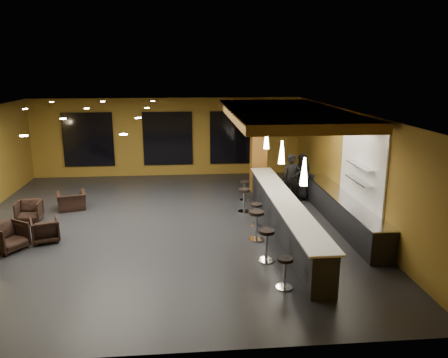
{
  "coord_description": "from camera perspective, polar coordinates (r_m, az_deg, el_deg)",
  "views": [
    {
      "loc": [
        0.77,
        -13.13,
        4.83
      ],
      "look_at": [
        2.0,
        0.5,
        1.3
      ],
      "focal_mm": 35.0,
      "sensor_mm": 36.0,
      "label": 1
    }
  ],
  "objects": [
    {
      "name": "armchair_b",
      "position": [
        13.45,
        -22.33,
        -6.18
      ],
      "size": [
        0.94,
        0.95,
        0.68
      ],
      "primitive_type": "imported",
      "rotation": [
        0.0,
        0.0,
        3.5
      ],
      "color": "black",
      "rests_on": "floor"
    },
    {
      "name": "bar_counter",
      "position": [
        13.2,
        7.77,
        -4.83
      ],
      "size": [
        0.6,
        8.0,
        1.0
      ],
      "primitive_type": "cube",
      "color": "black",
      "rests_on": "floor"
    },
    {
      "name": "wall_shelf_upper",
      "position": [
        13.25,
        17.38,
        1.68
      ],
      "size": [
        0.3,
        1.5,
        0.03
      ],
      "primitive_type": "cube",
      "color": "silver",
      "rests_on": "wall_right"
    },
    {
      "name": "bar_top",
      "position": [
        13.04,
        7.85,
        -2.65
      ],
      "size": [
        0.78,
        8.1,
        0.05
      ],
      "primitive_type": "cube",
      "color": "silver",
      "rests_on": "bar_counter"
    },
    {
      "name": "wall_front",
      "position": [
        7.31,
        -10.9,
        -10.74
      ],
      "size": [
        12.0,
        0.1,
        3.5
      ],
      "primitive_type": "cube",
      "color": "brown",
      "rests_on": "floor"
    },
    {
      "name": "wall_back",
      "position": [
        19.94,
        -7.34,
        5.45
      ],
      "size": [
        12.0,
        0.1,
        3.5
      ],
      "primitive_type": "cube",
      "color": "brown",
      "rests_on": "floor"
    },
    {
      "name": "wall_shelf_lower",
      "position": [
        13.35,
        17.24,
        -0.2
      ],
      "size": [
        0.3,
        1.5,
        0.03
      ],
      "primitive_type": "cube",
      "color": "silver",
      "rests_on": "wall_right"
    },
    {
      "name": "staff_b",
      "position": [
        16.29,
        10.29,
        0.18
      ],
      "size": [
        1.05,
        0.95,
        1.75
      ],
      "primitive_type": "imported",
      "rotation": [
        0.0,
        0.0,
        -0.42
      ],
      "color": "black",
      "rests_on": "floor"
    },
    {
      "name": "ceiling",
      "position": [
        13.22,
        -8.57,
        8.74
      ],
      "size": [
        12.0,
        13.0,
        0.1
      ],
      "primitive_type": "cube",
      "color": "black"
    },
    {
      "name": "bar_stool_4",
      "position": [
        14.85,
        2.64,
        -2.4
      ],
      "size": [
        0.42,
        0.42,
        0.82
      ],
      "rotation": [
        0.0,
        0.0,
        0.15
      ],
      "color": "silver",
      "rests_on": "floor"
    },
    {
      "name": "pendant_2",
      "position": [
        15.6,
        5.57,
        5.25
      ],
      "size": [
        0.2,
        0.2,
        0.7
      ],
      "primitive_type": "cone",
      "color": "white",
      "rests_on": "wood_soffit"
    },
    {
      "name": "tile_backsplash",
      "position": [
        13.5,
        17.6,
        1.67
      ],
      "size": [
        0.06,
        3.2,
        2.4
      ],
      "primitive_type": "cube",
      "color": "white",
      "rests_on": "wall_right"
    },
    {
      "name": "bar_stool_1",
      "position": [
        11.22,
        5.56,
        -8.09
      ],
      "size": [
        0.43,
        0.43,
        0.84
      ],
      "rotation": [
        0.0,
        0.0,
        -0.05
      ],
      "color": "silver",
      "rests_on": "floor"
    },
    {
      "name": "armchair_d",
      "position": [
        16.07,
        -19.29,
        -2.72
      ],
      "size": [
        1.14,
        1.06,
        0.62
      ],
      "primitive_type": "imported",
      "rotation": [
        0.0,
        0.0,
        3.43
      ],
      "color": "black",
      "rests_on": "floor"
    },
    {
      "name": "prep_top",
      "position": [
        14.11,
        15.33,
        -2.31
      ],
      "size": [
        0.72,
        6.0,
        0.03
      ],
      "primitive_type": "cube",
      "color": "silver",
      "rests_on": "prep_counter"
    },
    {
      "name": "bar_stool_3",
      "position": [
        13.63,
        4.25,
        -4.29
      ],
      "size": [
        0.36,
        0.36,
        0.72
      ],
      "rotation": [
        0.0,
        0.0,
        0.23
      ],
      "color": "silver",
      "rests_on": "floor"
    },
    {
      "name": "pendant_0",
      "position": [
        10.82,
        10.42,
        0.97
      ],
      "size": [
        0.2,
        0.2,
        0.7
      ],
      "primitive_type": "cone",
      "color": "white",
      "rests_on": "wood_soffit"
    },
    {
      "name": "window_left",
      "position": [
        20.28,
        -17.31,
        4.93
      ],
      "size": [
        2.2,
        0.06,
        2.4
      ],
      "primitive_type": "cube",
      "color": "black",
      "rests_on": "wall_back"
    },
    {
      "name": "pendant_1",
      "position": [
        13.19,
        7.56,
        3.5
      ],
      "size": [
        0.2,
        0.2,
        0.7
      ],
      "primitive_type": "cone",
      "color": "white",
      "rests_on": "wood_soffit"
    },
    {
      "name": "wall_right",
      "position": [
        14.49,
        16.36,
        1.59
      ],
      "size": [
        0.1,
        13.0,
        3.5
      ],
      "primitive_type": "cube",
      "color": "brown",
      "rests_on": "floor"
    },
    {
      "name": "staff_c",
      "position": [
        16.41,
        10.22,
        -0.16
      ],
      "size": [
        0.85,
        0.7,
        1.51
      ],
      "primitive_type": "imported",
      "rotation": [
        0.0,
        0.0,
        0.35
      ],
      "color": "black",
      "rests_on": "floor"
    },
    {
      "name": "bar_stool_0",
      "position": [
        10.0,
        7.96,
        -11.52
      ],
      "size": [
        0.37,
        0.37,
        0.74
      ],
      "rotation": [
        0.0,
        0.0,
        -0.11
      ],
      "color": "silver",
      "rests_on": "floor"
    },
    {
      "name": "column",
      "position": [
        17.26,
        4.55,
        4.13
      ],
      "size": [
        0.6,
        0.6,
        3.5
      ],
      "primitive_type": "cube",
      "color": "brown",
      "rests_on": "floor"
    },
    {
      "name": "window_right",
      "position": [
        19.95,
        1.33,
        5.43
      ],
      "size": [
        2.2,
        0.06,
        2.4
      ],
      "primitive_type": "cube",
      "color": "black",
      "rests_on": "wall_back"
    },
    {
      "name": "prep_counter",
      "position": [
        14.24,
        15.2,
        -4.06
      ],
      "size": [
        0.7,
        6.0,
        0.86
      ],
      "primitive_type": "cube",
      "color": "black",
      "rests_on": "floor"
    },
    {
      "name": "bar_stool_5",
      "position": [
        16.16,
        2.73,
        -1.2
      ],
      "size": [
        0.38,
        0.38,
        0.74
      ],
      "rotation": [
        0.0,
        0.0,
        -0.13
      ],
      "color": "silver",
      "rests_on": "floor"
    },
    {
      "name": "floor",
      "position": [
        14.03,
        -8.02,
        -6.04
      ],
      "size": [
        12.0,
        13.0,
        0.1
      ],
      "primitive_type": "cube",
      "color": "black",
      "rests_on": "ground"
    },
    {
      "name": "bar_stool_2",
      "position": [
        12.5,
        4.25,
        -5.58
      ],
      "size": [
        0.44,
        0.44,
        0.87
      ],
      "rotation": [
        0.0,
        0.0,
        0.31
      ],
      "color": "silver",
      "rests_on": "floor"
    },
    {
      "name": "wood_soffit",
      "position": [
        14.57,
        7.76,
        8.54
      ],
      "size": [
        3.6,
        8.0,
        0.28
      ],
      "primitive_type": "cube",
      "color": "olive",
      "rests_on": "ceiling"
    },
    {
      "name": "window_center",
      "position": [
        19.84,
        -7.35,
        5.26
      ],
      "size": [
        2.2,
        0.06,
        2.4
      ],
      "primitive_type": "cube",
      "color": "black",
      "rests_on": "wall_back"
    },
    {
      "name": "armchair_c",
      "position": [
        15.34,
        -24.09,
        -3.85
      ],
      "size": [
        0.79,
        0.81,
        0.69
      ],
      "primitive_type": "imported",
      "rotation": [
        0.0,
        0.0,
        0.07
      ],
      "color": "black",
      "rests_on": "floor"
    },
    {
      "name": "staff_a",
      "position": [
        15.98,
        8.8,
        0.04
      ],
      "size": [
        0.73,
        0.55,
        1.8
      ],
      "primitive_type": "imported",
      "rotation": [
        0.0,
        0.0,
        -0.19
      ],
      "color": "black",
      "rests_on": "floor"
    },
    {
      "name": "armchair_a",
      "position": [
        13.22,
        -26.36,
        -6.8
      ],
      "size": [
        1.14,
        1.13,
        0.75
      ],
      "primitive_type": "imported",
      "rotation": [
        0.0,
        0.0,
        0.97
      ],
      "color": "black",
      "rests_on": "floor"
    }
  ]
}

